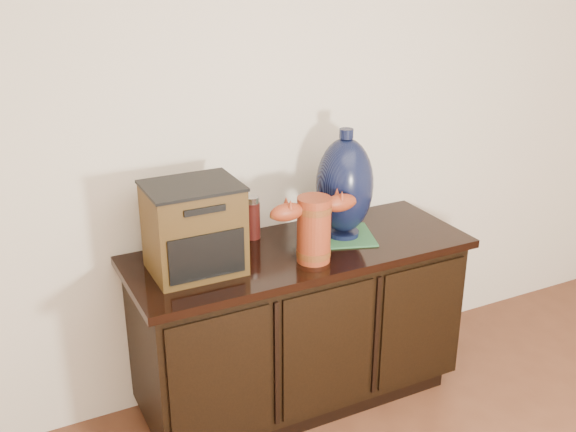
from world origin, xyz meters
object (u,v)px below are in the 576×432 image
sideboard (299,324)px  tv_radio (194,228)px  terracotta_vessel (314,226)px  spray_can (253,218)px  lamp_base (345,186)px

sideboard → tv_radio: 0.71m
terracotta_vessel → sideboard: bearing=88.1°
tv_radio → spray_can: size_ratio=1.87×
sideboard → terracotta_vessel: terracotta_vessel is taller
sideboard → spray_can: 0.52m
tv_radio → lamp_base: 0.68m
sideboard → spray_can: spray_can is taller
sideboard → lamp_base: bearing=6.0°
lamp_base → tv_radio: bearing=-178.0°
sideboard → terracotta_vessel: 0.54m
tv_radio → sideboard: bearing=0.2°
tv_radio → lamp_base: (0.68, 0.02, 0.06)m
terracotta_vessel → tv_radio: tv_radio is taller
sideboard → tv_radio: bearing=180.0°
spray_can → terracotta_vessel: bearing=-68.4°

